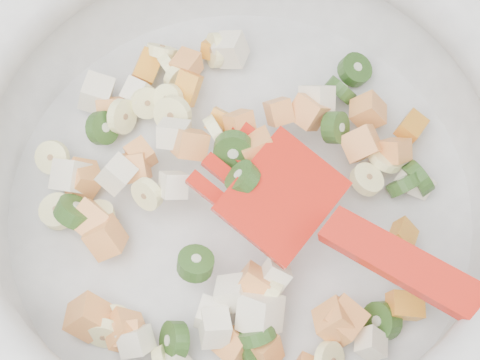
{
  "coord_description": "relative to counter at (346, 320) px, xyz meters",
  "views": [
    {
      "loc": [
        -0.13,
        1.18,
        1.41
      ],
      "look_at": [
        -0.14,
        1.41,
        0.95
      ],
      "focal_mm": 55.0,
      "sensor_mm": 36.0,
      "label": 1
    }
  ],
  "objects": [
    {
      "name": "counter",
      "position": [
        0.0,
        0.0,
        0.0
      ],
      "size": [
        2.0,
        0.6,
        0.9
      ],
      "primitive_type": "cube",
      "color": "gray",
      "rests_on": "ground"
    },
    {
      "name": "mixing_bowl",
      "position": [
        -0.14,
        -0.05,
        0.52
      ],
      "size": [
        0.47,
        0.43,
        0.14
      ],
      "color": "silver",
      "rests_on": "counter"
    }
  ]
}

